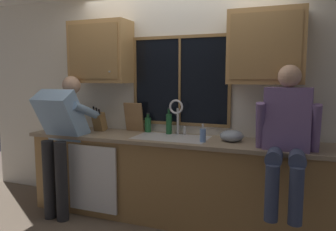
% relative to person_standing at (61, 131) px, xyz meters
% --- Properties ---
extents(back_wall, '(5.65, 0.12, 2.55)m').
position_rel_person_standing_xyz_m(back_wall, '(1.19, 0.69, 0.31)').
color(back_wall, silver).
rests_on(back_wall, floor).
extents(window_glass, '(1.10, 0.02, 0.95)m').
position_rel_person_standing_xyz_m(window_glass, '(1.19, 0.62, 0.56)').
color(window_glass, black).
extents(window_frame_top, '(1.17, 0.02, 0.04)m').
position_rel_person_standing_xyz_m(window_frame_top, '(1.19, 0.61, 1.05)').
color(window_frame_top, olive).
extents(window_frame_bottom, '(1.17, 0.02, 0.04)m').
position_rel_person_standing_xyz_m(window_frame_bottom, '(1.19, 0.61, 0.06)').
color(window_frame_bottom, olive).
extents(window_frame_left, '(0.03, 0.02, 0.95)m').
position_rel_person_standing_xyz_m(window_frame_left, '(0.62, 0.61, 0.56)').
color(window_frame_left, olive).
extents(window_frame_right, '(0.03, 0.02, 0.95)m').
position_rel_person_standing_xyz_m(window_frame_right, '(1.76, 0.61, 0.56)').
color(window_frame_right, olive).
extents(window_mullion_center, '(0.02, 0.02, 0.95)m').
position_rel_person_standing_xyz_m(window_mullion_center, '(1.19, 0.61, 0.56)').
color(window_mullion_center, olive).
extents(lower_cabinet_run, '(3.25, 0.58, 0.88)m').
position_rel_person_standing_xyz_m(lower_cabinet_run, '(1.19, 0.34, -0.53)').
color(lower_cabinet_run, '#A07744').
rests_on(lower_cabinet_run, floor).
extents(countertop, '(3.31, 0.62, 0.04)m').
position_rel_person_standing_xyz_m(countertop, '(1.19, 0.32, -0.07)').
color(countertop, gray).
rests_on(countertop, lower_cabinet_run).
extents(dishwasher_front, '(0.60, 0.02, 0.74)m').
position_rel_person_standing_xyz_m(dishwasher_front, '(0.38, 0.02, -0.51)').
color(dishwasher_front, white).
extents(upper_cabinet_left, '(0.73, 0.36, 0.72)m').
position_rel_person_standing_xyz_m(upper_cabinet_left, '(0.24, 0.46, 0.89)').
color(upper_cabinet_left, '#B2844C').
extents(upper_cabinet_right, '(0.73, 0.36, 0.72)m').
position_rel_person_standing_xyz_m(upper_cabinet_right, '(2.13, 0.46, 0.89)').
color(upper_cabinet_right, '#B2844C').
extents(sink, '(0.80, 0.46, 0.21)m').
position_rel_person_standing_xyz_m(sink, '(1.19, 0.33, -0.15)').
color(sink, '#B7B7BC').
rests_on(sink, lower_cabinet_run).
extents(faucet, '(0.18, 0.09, 0.40)m').
position_rel_person_standing_xyz_m(faucet, '(1.20, 0.51, 0.21)').
color(faucet, silver).
rests_on(faucet, countertop).
extents(person_standing, '(0.53, 0.68, 1.58)m').
position_rel_person_standing_xyz_m(person_standing, '(0.00, 0.00, 0.00)').
color(person_standing, '#262628').
rests_on(person_standing, floor).
extents(person_sitting_on_counter, '(0.54, 0.61, 1.26)m').
position_rel_person_standing_xyz_m(person_sitting_on_counter, '(2.36, 0.06, 0.14)').
color(person_sitting_on_counter, '#384260').
rests_on(person_sitting_on_counter, countertop).
extents(knife_block, '(0.12, 0.18, 0.32)m').
position_rel_person_standing_xyz_m(knife_block, '(0.23, 0.42, 0.06)').
color(knife_block, olive).
rests_on(knife_block, countertop).
extents(cutting_board, '(0.23, 0.09, 0.35)m').
position_rel_person_standing_xyz_m(cutting_board, '(0.63, 0.54, 0.12)').
color(cutting_board, '#997047').
rests_on(cutting_board, countertop).
extents(mixing_bowl, '(0.24, 0.24, 0.12)m').
position_rel_person_standing_xyz_m(mixing_bowl, '(1.83, 0.37, 0.01)').
color(mixing_bowl, '#8C99A8').
rests_on(mixing_bowl, countertop).
extents(soap_dispenser, '(0.06, 0.07, 0.19)m').
position_rel_person_standing_xyz_m(soap_dispenser, '(1.57, 0.21, 0.02)').
color(soap_dispenser, '#668CCC').
rests_on(soap_dispenser, countertop).
extents(bottle_green_glass, '(0.07, 0.07, 0.30)m').
position_rel_person_standing_xyz_m(bottle_green_glass, '(1.09, 0.52, 0.08)').
color(bottle_green_glass, '#1E592D').
rests_on(bottle_green_glass, countertop).
extents(bottle_tall_clear, '(0.07, 0.07, 0.23)m').
position_rel_person_standing_xyz_m(bottle_tall_clear, '(0.81, 0.55, 0.04)').
color(bottle_tall_clear, '#1E592D').
rests_on(bottle_tall_clear, countertop).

